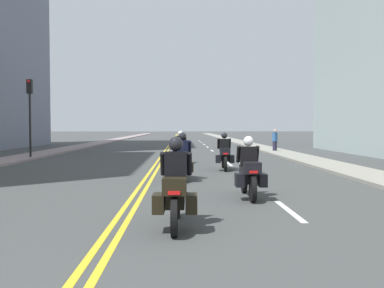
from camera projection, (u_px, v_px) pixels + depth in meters
The scene contains 13 objects.
ground_plane at pixel (171, 143), 49.26m from camera, with size 264.00×264.00×0.00m, color #3E4040.
sidewalk_left at pixel (101, 143), 49.07m from camera, with size 2.00×144.00×0.12m, color gray.
sidewalk_right at pixel (242, 142), 49.45m from camera, with size 2.00×144.00×0.12m, color gray.
centreline_yellow_inner at pixel (170, 143), 49.26m from camera, with size 0.12×132.00×0.01m, color yellow.
centreline_yellow_outer at pixel (172, 143), 49.26m from camera, with size 0.12×132.00×0.01m, color yellow.
lane_dashes_white at pixel (215, 153), 30.36m from camera, with size 0.14×56.40×0.01m.
motorcycle_0 at pixel (176, 191), 7.77m from camera, with size 0.77×2.16×1.64m.
motorcycle_1 at pixel (249, 172), 11.04m from camera, with size 0.76×2.19×1.58m.
motorcycle_2 at pixel (182, 161), 14.77m from camera, with size 0.78×2.20×1.63m.
motorcycle_3 at pixel (224, 154), 18.32m from camera, with size 0.78×2.27×1.58m.
motorcycle_4 at pixel (181, 150), 21.54m from camera, with size 0.77×2.24×1.63m.
traffic_light_near at pixel (30, 104), 24.47m from camera, with size 0.28×0.38×4.49m.
pedestrian_1 at pixel (275, 140), 31.24m from camera, with size 0.44×0.46×1.65m.
Camera 1 is at (1.17, -1.27, 1.81)m, focal length 40.76 mm.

